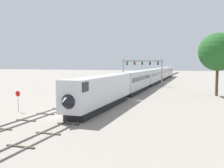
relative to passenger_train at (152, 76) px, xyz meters
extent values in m
plane|color=gray|center=(-2.00, -48.30, -2.61)|extent=(400.00, 400.00, 0.00)
cube|color=slate|center=(-0.72, 11.70, -2.53)|extent=(0.07, 200.00, 0.16)
cube|color=slate|center=(0.72, 11.70, -2.53)|extent=(0.07, 200.00, 0.16)
cube|color=#473828|center=(0.00, -62.30, -2.56)|extent=(2.60, 0.24, 0.10)
cube|color=#473828|center=(0.00, -58.30, -2.56)|extent=(2.60, 0.24, 0.10)
cube|color=#473828|center=(0.00, -54.30, -2.56)|extent=(2.60, 0.24, 0.10)
cube|color=#473828|center=(0.00, -50.30, -2.56)|extent=(2.60, 0.24, 0.10)
cube|color=#473828|center=(0.00, -46.30, -2.56)|extent=(2.60, 0.24, 0.10)
cube|color=#473828|center=(0.00, -42.30, -2.56)|extent=(2.60, 0.24, 0.10)
cube|color=#473828|center=(0.00, -38.30, -2.56)|extent=(2.60, 0.24, 0.10)
cube|color=#473828|center=(0.00, -34.30, -2.56)|extent=(2.60, 0.24, 0.10)
cube|color=#473828|center=(0.00, -30.30, -2.56)|extent=(2.60, 0.24, 0.10)
cube|color=#473828|center=(0.00, -26.30, -2.56)|extent=(2.60, 0.24, 0.10)
cube|color=#473828|center=(0.00, -22.30, -2.56)|extent=(2.60, 0.24, 0.10)
cube|color=#473828|center=(0.00, -18.30, -2.56)|extent=(2.60, 0.24, 0.10)
cube|color=#473828|center=(0.00, -14.30, -2.56)|extent=(2.60, 0.24, 0.10)
cube|color=#473828|center=(0.00, -10.30, -2.56)|extent=(2.60, 0.24, 0.10)
cube|color=#473828|center=(0.00, -6.30, -2.56)|extent=(2.60, 0.24, 0.10)
cube|color=#473828|center=(0.00, -2.30, -2.56)|extent=(2.60, 0.24, 0.10)
cube|color=#473828|center=(0.00, 1.70, -2.56)|extent=(2.60, 0.24, 0.10)
cube|color=#473828|center=(0.00, 5.70, -2.56)|extent=(2.60, 0.24, 0.10)
cube|color=#473828|center=(0.00, 9.70, -2.56)|extent=(2.60, 0.24, 0.10)
cube|color=#473828|center=(0.00, 13.70, -2.56)|extent=(2.60, 0.24, 0.10)
cube|color=#473828|center=(0.00, 17.70, -2.56)|extent=(2.60, 0.24, 0.10)
cube|color=#473828|center=(0.00, 21.70, -2.56)|extent=(2.60, 0.24, 0.10)
cube|color=#473828|center=(0.00, 25.70, -2.56)|extent=(2.60, 0.24, 0.10)
cube|color=#473828|center=(0.00, 29.70, -2.56)|extent=(2.60, 0.24, 0.10)
cube|color=#473828|center=(0.00, 33.70, -2.56)|extent=(2.60, 0.24, 0.10)
cube|color=#473828|center=(0.00, 37.70, -2.56)|extent=(2.60, 0.24, 0.10)
cube|color=#473828|center=(0.00, 41.70, -2.56)|extent=(2.60, 0.24, 0.10)
cube|color=#473828|center=(0.00, 45.70, -2.56)|extent=(2.60, 0.24, 0.10)
cube|color=#473828|center=(0.00, 49.70, -2.56)|extent=(2.60, 0.24, 0.10)
cube|color=#473828|center=(0.00, 53.70, -2.56)|extent=(2.60, 0.24, 0.10)
cube|color=#473828|center=(0.00, 57.70, -2.56)|extent=(2.60, 0.24, 0.10)
cube|color=#473828|center=(0.00, 61.70, -2.56)|extent=(2.60, 0.24, 0.10)
cube|color=#473828|center=(0.00, 65.70, -2.56)|extent=(2.60, 0.24, 0.10)
cube|color=#473828|center=(0.00, 69.70, -2.56)|extent=(2.60, 0.24, 0.10)
cube|color=#473828|center=(0.00, 73.70, -2.56)|extent=(2.60, 0.24, 0.10)
cube|color=#473828|center=(0.00, 77.70, -2.56)|extent=(2.60, 0.24, 0.10)
cube|color=#473828|center=(0.00, 81.70, -2.56)|extent=(2.60, 0.24, 0.10)
cube|color=#473828|center=(0.00, 85.70, -2.56)|extent=(2.60, 0.24, 0.10)
cube|color=#473828|center=(0.00, 89.70, -2.56)|extent=(2.60, 0.24, 0.10)
cube|color=#473828|center=(0.00, 93.70, -2.56)|extent=(2.60, 0.24, 0.10)
cube|color=#473828|center=(0.00, 97.70, -2.56)|extent=(2.60, 0.24, 0.10)
cube|color=#473828|center=(0.00, 101.70, -2.56)|extent=(2.60, 0.24, 0.10)
cube|color=#473828|center=(0.00, 105.70, -2.56)|extent=(2.60, 0.24, 0.10)
cube|color=#473828|center=(0.00, 109.70, -2.56)|extent=(2.60, 0.24, 0.10)
cube|color=slate|center=(-6.22, -8.30, -2.53)|extent=(0.07, 160.00, 0.16)
cube|color=slate|center=(-4.78, -8.30, -2.53)|extent=(0.07, 160.00, 0.16)
cube|color=#473828|center=(-5.50, -58.30, -2.56)|extent=(2.60, 0.24, 0.10)
cube|color=#473828|center=(-5.50, -54.30, -2.56)|extent=(2.60, 0.24, 0.10)
cube|color=#473828|center=(-5.50, -50.30, -2.56)|extent=(2.60, 0.24, 0.10)
cube|color=#473828|center=(-5.50, -46.30, -2.56)|extent=(2.60, 0.24, 0.10)
cube|color=#473828|center=(-5.50, -42.30, -2.56)|extent=(2.60, 0.24, 0.10)
cube|color=#473828|center=(-5.50, -38.30, -2.56)|extent=(2.60, 0.24, 0.10)
cube|color=#473828|center=(-5.50, -34.30, -2.56)|extent=(2.60, 0.24, 0.10)
cube|color=#473828|center=(-5.50, -30.30, -2.56)|extent=(2.60, 0.24, 0.10)
cube|color=#473828|center=(-5.50, -26.30, -2.56)|extent=(2.60, 0.24, 0.10)
cube|color=#473828|center=(-5.50, -22.30, -2.56)|extent=(2.60, 0.24, 0.10)
cube|color=#473828|center=(-5.50, -18.30, -2.56)|extent=(2.60, 0.24, 0.10)
cube|color=#473828|center=(-5.50, -14.30, -2.56)|extent=(2.60, 0.24, 0.10)
cube|color=#473828|center=(-5.50, -10.30, -2.56)|extent=(2.60, 0.24, 0.10)
cube|color=#473828|center=(-5.50, -6.30, -2.56)|extent=(2.60, 0.24, 0.10)
cube|color=#473828|center=(-5.50, -2.30, -2.56)|extent=(2.60, 0.24, 0.10)
cube|color=#473828|center=(-5.50, 1.70, -2.56)|extent=(2.60, 0.24, 0.10)
cube|color=#473828|center=(-5.50, 5.70, -2.56)|extent=(2.60, 0.24, 0.10)
cube|color=#473828|center=(-5.50, 9.70, -2.56)|extent=(2.60, 0.24, 0.10)
cube|color=#473828|center=(-5.50, 13.70, -2.56)|extent=(2.60, 0.24, 0.10)
cube|color=#473828|center=(-5.50, 17.70, -2.56)|extent=(2.60, 0.24, 0.10)
cube|color=#473828|center=(-5.50, 21.70, -2.56)|extent=(2.60, 0.24, 0.10)
cube|color=#473828|center=(-5.50, 25.70, -2.56)|extent=(2.60, 0.24, 0.10)
cube|color=#473828|center=(-5.50, 29.70, -2.56)|extent=(2.60, 0.24, 0.10)
cube|color=#473828|center=(-5.50, 33.70, -2.56)|extent=(2.60, 0.24, 0.10)
cube|color=#473828|center=(-5.50, 37.70, -2.56)|extent=(2.60, 0.24, 0.10)
cube|color=#473828|center=(-5.50, 41.70, -2.56)|extent=(2.60, 0.24, 0.10)
cube|color=#473828|center=(-5.50, 45.70, -2.56)|extent=(2.60, 0.24, 0.10)
cube|color=#473828|center=(-5.50, 49.70, -2.56)|extent=(2.60, 0.24, 0.10)
cube|color=#473828|center=(-5.50, 53.70, -2.56)|extent=(2.60, 0.24, 0.10)
cube|color=#473828|center=(-5.50, 57.70, -2.56)|extent=(2.60, 0.24, 0.10)
cube|color=#473828|center=(-5.50, 61.70, -2.56)|extent=(2.60, 0.24, 0.10)
cube|color=#473828|center=(-5.50, 65.70, -2.56)|extent=(2.60, 0.24, 0.10)
cube|color=#473828|center=(-5.50, 69.70, -2.56)|extent=(2.60, 0.24, 0.10)
cube|color=silver|center=(0.00, -43.94, 0.29)|extent=(3.00, 20.73, 3.80)
cone|color=black|center=(0.00, -54.50, -0.11)|extent=(2.88, 2.60, 2.88)
cube|color=black|center=(0.00, -53.10, 1.43)|extent=(3.04, 1.80, 1.10)
cube|color=black|center=(0.00, -43.94, -2.11)|extent=(2.52, 18.66, 1.00)
cube|color=#B7BABF|center=(0.00, -22.21, 0.29)|extent=(3.00, 20.73, 3.80)
cube|color=black|center=(0.00, -22.21, 0.69)|extent=(3.04, 19.07, 0.90)
cube|color=black|center=(0.00, -22.21, -2.11)|extent=(2.52, 18.66, 1.00)
cube|color=#B7BABF|center=(0.00, -0.48, 0.29)|extent=(3.00, 20.73, 3.80)
cube|color=black|center=(0.00, -0.48, 0.69)|extent=(3.04, 19.07, 0.90)
cube|color=black|center=(0.00, -0.48, -2.11)|extent=(2.52, 18.66, 1.00)
cube|color=#B7BABF|center=(0.00, 21.26, 0.29)|extent=(3.00, 20.73, 3.80)
cube|color=black|center=(0.00, 21.26, 0.69)|extent=(3.04, 19.07, 0.90)
cube|color=black|center=(0.00, 21.26, -2.11)|extent=(2.52, 18.66, 1.00)
cube|color=#B7BABF|center=(0.00, 42.99, 0.29)|extent=(3.00, 20.73, 3.80)
cube|color=black|center=(0.00, 42.99, 0.69)|extent=(3.04, 19.07, 0.90)
cube|color=black|center=(0.00, 42.99, -2.11)|extent=(2.52, 18.66, 1.00)
cylinder|color=#999BA0|center=(-8.00, -4.48, 1.35)|extent=(0.36, 0.36, 7.91)
cylinder|color=#999BA0|center=(3.50, -4.48, 1.35)|extent=(0.36, 0.36, 7.91)
cube|color=#999BA0|center=(-2.25, -4.48, 4.70)|extent=(12.10, 0.36, 0.50)
cube|color=black|center=(-6.85, -4.43, 4.00)|extent=(0.44, 0.32, 0.90)
sphere|color=yellow|center=(-6.85, -4.62, 4.00)|extent=(0.28, 0.28, 0.28)
cube|color=black|center=(-4.55, -4.43, 4.00)|extent=(0.44, 0.32, 0.90)
sphere|color=red|center=(-4.55, -4.62, 4.00)|extent=(0.28, 0.28, 0.28)
cube|color=black|center=(-2.25, -4.43, 4.00)|extent=(0.44, 0.32, 0.90)
sphere|color=green|center=(-2.25, -4.62, 4.00)|extent=(0.28, 0.28, 0.28)
cube|color=black|center=(0.05, -4.43, 4.00)|extent=(0.44, 0.32, 0.90)
sphere|color=red|center=(0.05, -4.62, 4.00)|extent=(0.28, 0.28, 0.28)
cube|color=black|center=(2.35, -4.43, 4.00)|extent=(0.44, 0.32, 0.90)
sphere|color=green|center=(2.35, -4.62, 4.00)|extent=(0.28, 0.28, 0.28)
cylinder|color=gray|center=(-10.00, -49.96, -1.51)|extent=(0.08, 0.08, 2.20)
cylinder|color=red|center=(-10.00, -49.98, -0.11)|extent=(0.76, 0.03, 0.76)
cylinder|color=brown|center=(17.02, -22.76, 0.52)|extent=(0.56, 0.56, 6.26)
sphere|color=#235B23|center=(17.02, -22.76, 6.35)|extent=(7.70, 7.70, 7.70)
camera|label=1|loc=(13.18, -78.83, 4.06)|focal=41.08mm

